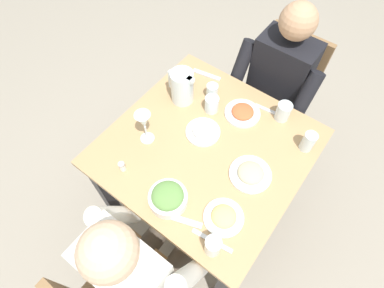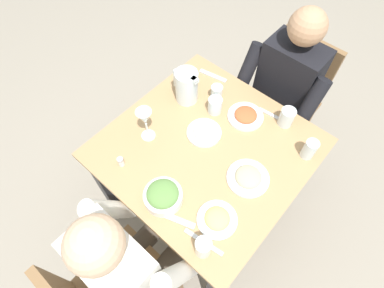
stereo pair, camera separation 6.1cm
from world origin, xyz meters
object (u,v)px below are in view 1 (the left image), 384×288
Objects in this scene: water_glass_center at (283,112)px; salt_shaker at (122,166)px; wine_glass at (144,122)px; water_glass_near_left at (308,142)px; plate_rice_curry at (243,112)px; chair_near at (280,89)px; plate_beans at (251,173)px; dining_table at (206,157)px; diner_near at (270,93)px; salad_bowl at (168,197)px; plate_fries at (224,217)px; water_glass_far_right at (212,104)px; diner_far at (147,258)px; water_pitcher at (182,87)px; water_glass_far_left at (212,91)px; plate_yoghurt at (203,131)px; water_glass_near_right at (213,246)px.

salt_shaker is (0.45, 0.72, -0.02)m from water_glass_center.
water_glass_near_left is at bearing -146.88° from wine_glass.
plate_rice_curry is at bearing 1.56° from water_glass_near_left.
chair_near reaches higher than water_glass_near_left.
chair_near is 4.48× the size of plate_beans.
water_glass_center is at bearing 111.07° from chair_near.
diner_near is at bearing -95.37° from dining_table.
salad_bowl is 0.40m from plate_beans.
salad_bowl is 0.98× the size of plate_fries.
plate_fries is 3.25× the size of salt_shaker.
plate_fries is at bearing 136.38° from dining_table.
chair_near reaches higher than salt_shaker.
diner_near is (0.00, 0.20, 0.15)m from chair_near.
water_glass_center is at bearing -119.22° from dining_table.
diner_far is at bearing 105.02° from water_glass_far_right.
diner_near is 0.82m from wine_glass.
salt_shaker is (0.29, 0.92, 0.12)m from diner_near.
chair_near is 0.67m from water_glass_far_right.
plate_fries is (-0.55, 0.42, -0.08)m from water_pitcher.
water_glass_far_left is (0.20, -0.00, 0.03)m from plate_rice_curry.
water_glass_near_left reaches higher than plate_fries.
dining_table is at bearing -43.62° from plate_fries.
plate_beans is 0.32m from plate_yoghurt.
water_pitcher reaches higher than water_glass_far_left.
water_glass_near_left reaches higher than plate_rice_curry.
diner_far reaches higher than wine_glass.
water_glass_near_left is at bearing 152.88° from water_glass_center.
water_glass_center is (-0.49, -0.21, -0.05)m from water_pitcher.
diner_near reaches higher than salad_bowl.
dining_table is at bearing 149.68° from water_pitcher.
plate_beans reaches higher than dining_table.
water_glass_near_left is (-0.56, -0.01, 0.01)m from water_glass_far_left.
diner_near reaches higher than plate_fries.
salt_shaker is (0.24, 0.35, 0.15)m from dining_table.
water_glass_far_right is 0.37m from water_glass_center.
plate_yoghurt is 0.42m from water_glass_center.
water_glass_far_right is 0.85× the size of water_glass_near_left.
plate_fries is (-0.18, -0.32, 0.11)m from diner_far.
plate_beans is 0.55m from wine_glass.
plate_beans is (0.02, -0.25, -0.00)m from plate_fries.
water_glass_near_right reaches higher than water_glass_far_right.
dining_table is at bearing 119.88° from water_glass_far_right.
water_glass_far_left is at bearing 0.88° from water_glass_near_left.
dining_table is 10.73× the size of water_glass_far_left.
water_glass_far_right reaches higher than plate_yoghurt.
water_glass_near_right reaches higher than plate_rice_curry.
dining_table is at bearing -150.86° from wine_glass.
water_glass_near_right is (-0.05, 0.38, 0.04)m from plate_beans.
plate_yoghurt is at bearing 27.05° from water_glass_near_left.
plate_beans is 3.66× the size of salt_shaker.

